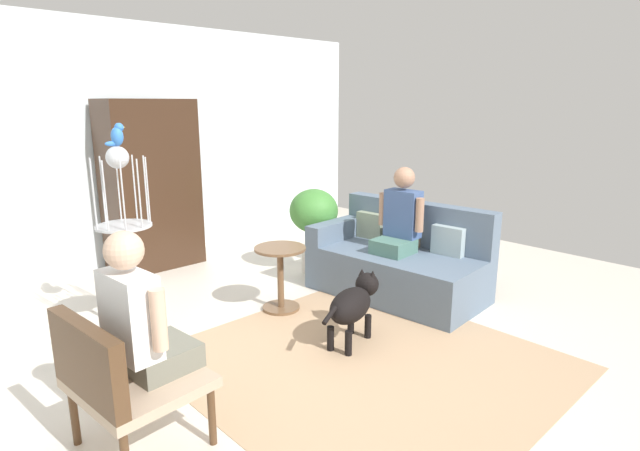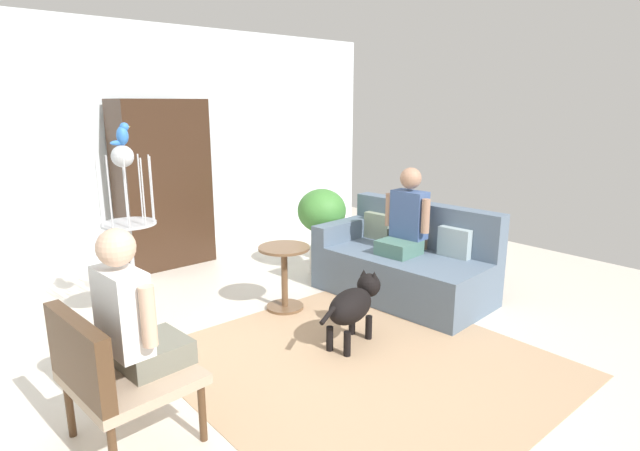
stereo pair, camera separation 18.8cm
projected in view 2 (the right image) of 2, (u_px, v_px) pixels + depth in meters
ground_plane at (336, 351)px, 3.97m from camera, size 8.01×8.01×0.00m
back_wall at (148, 144)px, 6.15m from camera, size 6.81×0.12×2.80m
area_rug at (363, 363)px, 3.78m from camera, size 2.45×2.59×0.01m
couch at (404, 264)px, 5.08m from camera, size 1.04×1.75×0.90m
armchair at (110, 370)px, 2.75m from camera, size 0.67×0.73×0.83m
person_on_couch at (406, 219)px, 4.92m from camera, size 0.44×0.50×0.83m
person_on_armchair at (132, 315)px, 2.79m from camera, size 0.46×0.51×0.83m
round_end_table at (284, 273)px, 4.70m from camera, size 0.47×0.47×0.61m
dog at (353, 303)px, 4.04m from camera, size 0.80×0.39×0.54m
bird_cage_stand at (130, 232)px, 4.13m from camera, size 0.43×0.43×1.57m
parrot at (122, 135)px, 3.95m from camera, size 0.17×0.10×0.17m
potted_plant at (322, 218)px, 5.69m from camera, size 0.54×0.54×0.96m
armoire_cabinet at (162, 184)px, 5.93m from camera, size 1.00×0.56×1.93m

